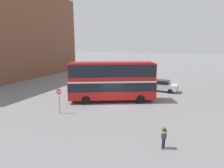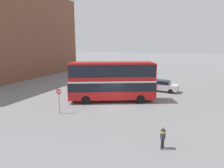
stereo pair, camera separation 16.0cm
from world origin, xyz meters
name	(u,v)px [view 1 (the left image)]	position (x,y,z in m)	size (l,w,h in m)	color
ground_plane	(113,107)	(0.00, 0.00, 0.00)	(240.00, 240.00, 0.00)	slate
building_row_left	(6,33)	(-25.74, 9.16, 8.94)	(8.85, 35.24, 17.85)	brown
double_decker_bus	(112,79)	(-0.88, 1.98, 2.77)	(10.52, 6.75, 4.83)	red
pedestrian_foreground	(164,135)	(6.59, -7.21, 0.95)	(0.46, 0.46, 1.55)	#232328
parked_car_kerb_near	(93,77)	(-8.98, 12.61, 0.80)	(4.33, 1.85, 1.60)	silver
parked_car_kerb_far	(162,86)	(4.08, 9.53, 0.85)	(4.73, 2.27, 1.67)	silver
no_entry_sign	(59,97)	(-4.24, -4.08, 1.70)	(0.57, 0.08, 2.59)	gray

